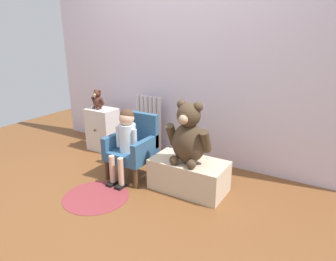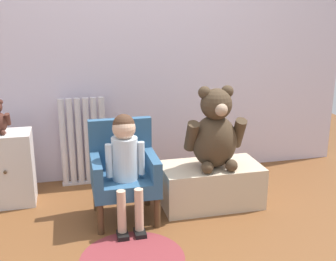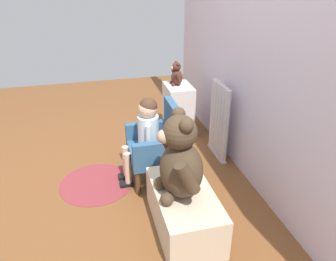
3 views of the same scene
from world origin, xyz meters
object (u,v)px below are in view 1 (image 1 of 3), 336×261
(radiator, at_px, (149,125))
(low_bench, at_px, (189,175))
(child_armchair, at_px, (133,146))
(small_teddy_bear, at_px, (98,100))
(small_dresser, at_px, (103,129))
(floor_rug, at_px, (96,197))
(large_teddy_bear, at_px, (189,136))
(child_figure, at_px, (126,135))

(radiator, height_order, low_bench, radiator)
(child_armchair, relative_size, small_teddy_bear, 2.72)
(small_dresser, relative_size, floor_rug, 0.89)
(small_dresser, distance_m, floor_rug, 1.23)
(radiator, xyz_separation_m, floor_rug, (0.20, -1.17, -0.35))
(large_teddy_bear, bearing_deg, child_figure, -170.91)
(small_dresser, relative_size, low_bench, 0.75)
(radiator, distance_m, small_dresser, 0.61)
(child_armchair, bearing_deg, small_dresser, 153.50)
(low_bench, xyz_separation_m, floor_rug, (-0.67, -0.57, -0.15))
(small_teddy_bear, xyz_separation_m, floor_rug, (0.79, -0.92, -0.64))
(floor_rug, bearing_deg, large_teddy_bear, 38.38)
(radiator, distance_m, small_teddy_bear, 0.70)
(small_dresser, bearing_deg, small_teddy_bear, -157.08)
(radiator, distance_m, child_armchair, 0.67)
(radiator, distance_m, floor_rug, 1.24)
(radiator, relative_size, small_dresser, 1.33)
(radiator, height_order, large_teddy_bear, large_teddy_bear)
(low_bench, xyz_separation_m, large_teddy_bear, (0.01, -0.04, 0.41))
(large_teddy_bear, xyz_separation_m, floor_rug, (-0.67, -0.53, -0.55))
(small_dresser, distance_m, small_teddy_bear, 0.38)
(radiator, xyz_separation_m, child_armchair, (0.24, -0.63, -0.02))
(floor_rug, bearing_deg, low_bench, 40.53)
(child_figure, height_order, large_teddy_bear, large_teddy_bear)
(small_dresser, height_order, large_teddy_bear, large_teddy_bear)
(child_armchair, xyz_separation_m, low_bench, (0.63, 0.03, -0.18))
(radiator, distance_m, child_figure, 0.79)
(child_figure, xyz_separation_m, large_teddy_bear, (0.64, 0.10, 0.07))
(low_bench, bearing_deg, small_teddy_bear, 166.49)
(small_dresser, relative_size, child_figure, 0.73)
(small_dresser, height_order, low_bench, small_dresser)
(small_dresser, distance_m, low_bench, 1.47)
(child_armchair, bearing_deg, radiator, 110.54)
(child_figure, xyz_separation_m, floor_rug, (-0.03, -0.43, -0.48))
(radiator, height_order, child_figure, child_figure)
(small_dresser, xyz_separation_m, floor_rug, (0.76, -0.93, -0.27))
(small_dresser, relative_size, small_teddy_bear, 2.22)
(child_armchair, bearing_deg, small_teddy_bear, 155.24)
(child_figure, bearing_deg, floor_rug, -94.34)
(small_dresser, xyz_separation_m, child_armchair, (0.79, -0.39, 0.06))
(low_bench, bearing_deg, floor_rug, -139.47)
(child_figure, bearing_deg, radiator, 107.70)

